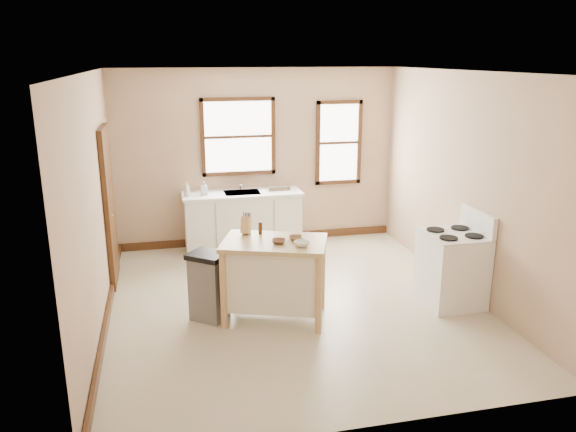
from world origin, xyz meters
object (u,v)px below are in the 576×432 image
object	(u,v)px
knife_block	(246,226)
soap_bottle_a	(187,189)
bowl_c	(302,244)
trash_bin	(209,286)
kitchen_island	(275,280)
dish_rack	(278,187)
bowl_a	(279,241)
pepper_grinder	(260,228)
gas_stove	(452,258)
soap_bottle_b	(204,188)
bowl_b	(296,238)

from	to	relation	value
knife_block	soap_bottle_a	bearing A→B (deg)	132.64
bowl_c	trash_bin	bearing A→B (deg)	158.62
soap_bottle_a	kitchen_island	bearing A→B (deg)	-58.02
dish_rack	trash_bin	xyz separation A→B (m)	(-1.33, -2.41, -0.56)
bowl_a	trash_bin	size ratio (longest dim) A/B	0.21
pepper_grinder	bowl_a	xyz separation A→B (m)	(0.14, -0.37, -0.05)
kitchen_island	knife_block	world-z (taller)	knife_block
bowl_a	trash_bin	distance (m)	0.99
gas_stove	soap_bottle_b	bearing A→B (deg)	137.22
dish_rack	trash_bin	size ratio (longest dim) A/B	0.45
kitchen_island	knife_block	size ratio (longest dim) A/B	5.82
soap_bottle_a	soap_bottle_b	xyz separation A→B (m)	(0.27, 0.04, -0.01)
soap_bottle_b	kitchen_island	bearing A→B (deg)	-82.95
soap_bottle_a	trash_bin	world-z (taller)	soap_bottle_a
soap_bottle_b	bowl_a	bearing A→B (deg)	-82.66
soap_bottle_a	bowl_c	bearing A→B (deg)	-54.76
pepper_grinder	soap_bottle_b	bearing A→B (deg)	101.87
knife_block	bowl_c	bearing A→B (deg)	-19.63
soap_bottle_a	trash_bin	xyz separation A→B (m)	(0.10, -2.33, -0.62)
bowl_b	bowl_c	world-z (taller)	bowl_c
pepper_grinder	bowl_a	world-z (taller)	pepper_grinder
pepper_grinder	knife_block	bearing A→B (deg)	163.73
soap_bottle_a	dish_rack	bearing A→B (deg)	16.50
soap_bottle_a	dish_rack	xyz separation A→B (m)	(1.42, 0.08, -0.06)
knife_block	pepper_grinder	bearing A→B (deg)	11.37
dish_rack	knife_block	distance (m)	2.39
bowl_a	bowl_b	size ratio (longest dim) A/B	0.97
soap_bottle_b	bowl_c	size ratio (longest dim) A/B	1.16
dish_rack	kitchen_island	xyz separation A→B (m)	(-0.58, -2.56, -0.49)
kitchen_island	bowl_a	bearing A→B (deg)	-49.03
soap_bottle_a	soap_bottle_b	distance (m)	0.27
trash_bin	bowl_a	bearing A→B (deg)	20.82
trash_bin	knife_block	bearing A→B (deg)	58.42
dish_rack	bowl_c	size ratio (longest dim) A/B	2.10
bowl_c	bowl_a	bearing A→B (deg)	145.50
dish_rack	gas_stove	bearing A→B (deg)	-79.73
knife_block	gas_stove	distance (m)	2.56
knife_block	bowl_c	world-z (taller)	knife_block
bowl_a	soap_bottle_a	bearing A→B (deg)	108.91
soap_bottle_a	soap_bottle_b	size ratio (longest dim) A/B	1.09
trash_bin	gas_stove	world-z (taller)	gas_stove
knife_block	bowl_a	world-z (taller)	knife_block
bowl_a	bowl_c	size ratio (longest dim) A/B	0.96
trash_bin	pepper_grinder	bearing A→B (deg)	49.54
soap_bottle_a	bowl_a	distance (m)	2.71
soap_bottle_b	kitchen_island	distance (m)	2.64
bowl_b	gas_stove	distance (m)	2.01
soap_bottle_b	dish_rack	bearing A→B (deg)	-3.94
knife_block	trash_bin	size ratio (longest dim) A/B	0.25
bowl_c	gas_stove	bearing A→B (deg)	5.28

